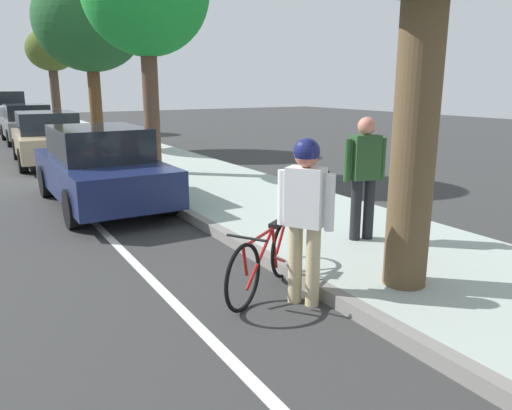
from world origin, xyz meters
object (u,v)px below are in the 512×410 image
(parked_sedan_tan_mid, at_px, (48,138))
(street_tree_corner, at_px, (51,52))
(pedestrian_on_phone, at_px, (364,171))
(cyclist_with_backpack, at_px, (306,204))
(parked_sedan_grey_far, at_px, (28,124))
(parked_pickup_silver_farthest, at_px, (8,112))
(street_tree_far_end, at_px, (89,22))
(parked_sedan_dark_blue_second, at_px, (100,167))
(bicycle_at_curb, at_px, (266,260))

(parked_sedan_tan_mid, relative_size, street_tree_corner, 0.95)
(street_tree_corner, bearing_deg, pedestrian_on_phone, -88.06)
(cyclist_with_backpack, xyz_separation_m, pedestrian_on_phone, (1.73, 1.01, 0.04))
(cyclist_with_backpack, bearing_deg, parked_sedan_grey_far, 92.16)
(parked_pickup_silver_farthest, xyz_separation_m, pedestrian_on_phone, (2.60, -23.58, 0.23))
(street_tree_corner, bearing_deg, parked_sedan_tan_mid, -100.62)
(cyclist_with_backpack, bearing_deg, street_tree_far_end, 85.63)
(parked_sedan_tan_mid, xyz_separation_m, cyclist_with_backpack, (0.84, -11.65, 0.34))
(street_tree_far_end, height_order, street_tree_corner, street_tree_far_end)
(pedestrian_on_phone, bearing_deg, parked_sedan_dark_blue_second, 118.85)
(parked_sedan_grey_far, distance_m, street_tree_far_end, 6.04)
(bicycle_at_curb, bearing_deg, cyclist_with_backpack, -63.29)
(parked_sedan_tan_mid, relative_size, street_tree_far_end, 0.77)
(parked_pickup_silver_farthest, relative_size, cyclist_with_backpack, 3.00)
(parked_pickup_silver_farthest, height_order, pedestrian_on_phone, parked_pickup_silver_farthest)
(parked_sedan_grey_far, distance_m, parked_pickup_silver_farthest, 6.51)
(parked_sedan_tan_mid, xyz_separation_m, pedestrian_on_phone, (2.57, -10.64, 0.38))
(parked_sedan_grey_far, bearing_deg, street_tree_corner, 64.15)
(parked_sedan_dark_blue_second, bearing_deg, parked_pickup_silver_farthest, 90.28)
(parked_sedan_tan_mid, xyz_separation_m, bicycle_at_curb, (0.62, -11.21, -0.37))
(parked_sedan_dark_blue_second, distance_m, parked_pickup_silver_farthest, 19.02)
(parked_sedan_dark_blue_second, xyz_separation_m, parked_sedan_tan_mid, (-0.06, 6.08, 0.00))
(parked_sedan_dark_blue_second, height_order, cyclist_with_backpack, cyclist_with_backpack)
(bicycle_at_curb, distance_m, street_tree_far_end, 13.69)
(parked_sedan_tan_mid, distance_m, street_tree_corner, 10.59)
(parked_sedan_grey_far, height_order, street_tree_corner, street_tree_corner)
(parked_sedan_tan_mid, bearing_deg, street_tree_corner, 79.38)
(parked_sedan_grey_far, relative_size, street_tree_far_end, 0.76)
(bicycle_at_curb, distance_m, pedestrian_on_phone, 2.16)
(parked_sedan_dark_blue_second, xyz_separation_m, street_tree_corner, (1.81, 16.05, 3.03))
(bicycle_at_curb, xyz_separation_m, cyclist_with_backpack, (0.22, -0.44, 0.71))
(parked_sedan_grey_far, xyz_separation_m, parked_pickup_silver_farthest, (-0.19, 6.51, 0.15))
(parked_sedan_dark_blue_second, xyz_separation_m, street_tree_far_end, (1.81, 7.93, 3.55))
(parked_sedan_dark_blue_second, distance_m, parked_sedan_grey_far, 12.51)
(parked_sedan_grey_far, height_order, bicycle_at_curb, parked_sedan_grey_far)
(parked_sedan_tan_mid, xyz_separation_m, street_tree_far_end, (1.87, 1.85, 3.55))
(parked_sedan_dark_blue_second, bearing_deg, street_tree_corner, 83.55)
(pedestrian_on_phone, bearing_deg, parked_sedan_grey_far, 98.04)
(pedestrian_on_phone, bearing_deg, cyclist_with_backpack, -149.68)
(street_tree_far_end, distance_m, pedestrian_on_phone, 12.90)
(bicycle_at_curb, bearing_deg, pedestrian_on_phone, 16.41)
(street_tree_corner, bearing_deg, parked_pickup_silver_farthest, 122.73)
(parked_sedan_grey_far, bearing_deg, parked_sedan_tan_mid, -91.38)
(street_tree_corner, bearing_deg, parked_sedan_dark_blue_second, -96.45)
(street_tree_far_end, bearing_deg, pedestrian_on_phone, -86.80)
(bicycle_at_curb, bearing_deg, parked_pickup_silver_farthest, 91.55)
(parked_sedan_dark_blue_second, relative_size, pedestrian_on_phone, 2.57)
(street_tree_far_end, bearing_deg, parked_sedan_grey_far, 110.52)
(pedestrian_on_phone, bearing_deg, parked_pickup_silver_farthest, 96.30)
(street_tree_corner, relative_size, pedestrian_on_phone, 2.76)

